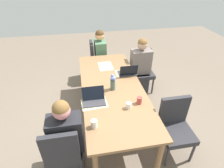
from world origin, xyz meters
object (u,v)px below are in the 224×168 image
object	(u,v)px
person_far_left_near	(68,143)
chair_far_left_near	(63,150)
chair_near_left_mid	(142,68)
person_head_right_left_far	(101,58)
dining_table	(112,90)
person_near_left_mid	(140,69)
coffee_mug_centre_left	(94,124)
coffee_mug_near_left	(139,100)
coffee_mug_near_right	(129,106)
laptop_near_left_mid	(128,72)
chair_near_right_near	(175,125)
flower_vase	(113,82)
laptop_far_left_near	(94,99)
chair_head_right_left_far	(97,58)

from	to	relation	value
person_far_left_near	chair_far_left_near	bearing A→B (deg)	141.24
chair_near_left_mid	person_head_right_left_far	xyz separation A→B (m)	(0.58, 0.81, 0.03)
dining_table	chair_near_left_mid	bearing A→B (deg)	-41.92
dining_table	chair_far_left_near	size ratio (longest dim) A/B	2.66
person_near_left_mid	coffee_mug_centre_left	size ratio (longest dim) A/B	11.21
chair_near_left_mid	coffee_mug_near_left	size ratio (longest dim) A/B	8.72
dining_table	coffee_mug_centre_left	world-z (taller)	coffee_mug_centre_left
coffee_mug_near_right	coffee_mug_centre_left	distance (m)	0.56
person_head_right_left_far	laptop_near_left_mid	xyz separation A→B (m)	(-1.17, -0.34, 0.26)
person_near_left_mid	chair_near_right_near	bearing A→B (deg)	-179.49
chair_far_left_near	laptop_near_left_mid	world-z (taller)	laptop_near_left_mid
coffee_mug_centre_left	chair_near_left_mid	bearing A→B (deg)	-34.48
coffee_mug_near_right	dining_table	bearing A→B (deg)	13.30
chair_far_left_near	chair_near_left_mid	size ratio (longest dim) A/B	1.00
chair_near_right_near	flower_vase	size ratio (longest dim) A/B	3.31
dining_table	chair_near_right_near	size ratio (longest dim) A/B	2.66
person_far_left_near	chair_near_left_mid	size ratio (longest dim) A/B	1.33
coffee_mug_centre_left	laptop_far_left_near	bearing A→B (deg)	-4.96
chair_near_right_near	coffee_mug_centre_left	xyz separation A→B (m)	(-0.05, 1.13, 0.29)
laptop_far_left_near	coffee_mug_near_right	world-z (taller)	laptop_far_left_near
coffee_mug_near_left	dining_table	bearing A→B (deg)	32.35
person_head_right_left_far	chair_near_right_near	xyz separation A→B (m)	(-2.25, -0.77, -0.03)
person_near_left_mid	flower_vase	distance (m)	1.23
flower_vase	coffee_mug_near_right	distance (m)	0.51
person_far_left_near	person_head_right_left_far	xyz separation A→B (m)	(2.32, -0.71, 0.00)
dining_table	person_head_right_left_far	bearing A→B (deg)	-0.07
chair_near_left_mid	coffee_mug_near_left	xyz separation A→B (m)	(-1.39, 0.51, 0.29)
coffee_mug_near_left	laptop_near_left_mid	bearing A→B (deg)	-2.76
chair_far_left_near	chair_near_right_near	bearing A→B (deg)	-84.72
coffee_mug_near_right	chair_far_left_near	bearing A→B (deg)	111.13
person_head_right_left_far	laptop_far_left_near	xyz separation A→B (m)	(-1.82, 0.33, 0.25)
person_near_left_mid	coffee_mug_near_left	distance (m)	1.41
flower_vase	chair_far_left_near	bearing A→B (deg)	137.03
person_near_left_mid	laptop_near_left_mid	bearing A→B (deg)	141.09
dining_table	laptop_far_left_near	world-z (taller)	laptop_far_left_near
chair_far_left_near	chair_head_right_left_far	distance (m)	2.55
laptop_far_left_near	laptop_near_left_mid	bearing A→B (deg)	-45.88
person_far_left_near	laptop_near_left_mid	xyz separation A→B (m)	(1.15, -1.05, 0.26)
chair_head_right_left_far	flower_vase	world-z (taller)	flower_vase
chair_near_right_near	coffee_mug_near_right	distance (m)	0.73
chair_far_left_near	coffee_mug_near_left	xyz separation A→B (m)	(0.42, -1.07, 0.29)
laptop_near_left_mid	coffee_mug_centre_left	xyz separation A→B (m)	(-1.13, 0.71, 0.01)
laptop_near_left_mid	chair_head_right_left_far	bearing A→B (deg)	18.63
chair_head_right_left_far	laptop_near_left_mid	bearing A→B (deg)	-161.37
person_far_left_near	coffee_mug_near_left	bearing A→B (deg)	-71.17
person_head_right_left_far	laptop_far_left_near	bearing A→B (deg)	169.83
dining_table	chair_head_right_left_far	bearing A→B (deg)	2.69
dining_table	laptop_far_left_near	bearing A→B (deg)	135.03
chair_head_right_left_far	person_head_right_left_far	bearing A→B (deg)	-128.76
chair_head_right_left_far	person_head_right_left_far	size ratio (longest dim) A/B	0.75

